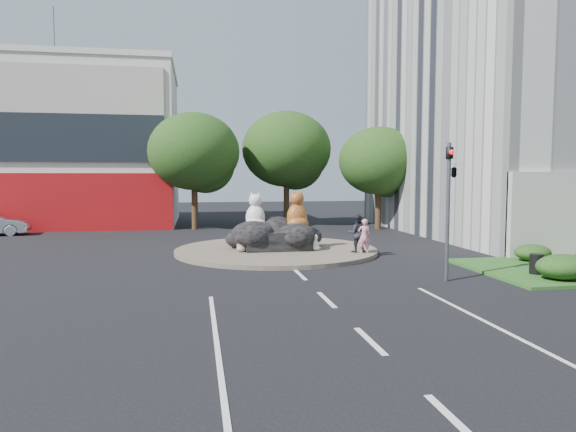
{
  "coord_description": "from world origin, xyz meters",
  "views": [
    {
      "loc": [
        -3.93,
        -15.07,
        3.82
      ],
      "look_at": [
        0.17,
        7.66,
        2.0
      ],
      "focal_mm": 32.0,
      "sensor_mm": 36.0,
      "label": 1
    }
  ],
  "objects_px": {
    "cat_white": "(255,211)",
    "pedestrian_pink": "(364,236)",
    "pedestrian_dark": "(357,233)",
    "kitten_calico": "(241,243)",
    "cat_tabby": "(297,210)",
    "litter_bin": "(536,264)",
    "kitten_white": "(315,242)"
  },
  "relations": [
    {
      "from": "cat_white",
      "to": "pedestrian_pink",
      "type": "height_order",
      "value": "cat_white"
    },
    {
      "from": "pedestrian_pink",
      "to": "pedestrian_dark",
      "type": "distance_m",
      "value": 0.47
    },
    {
      "from": "kitten_calico",
      "to": "pedestrian_dark",
      "type": "bearing_deg",
      "value": 33.57
    },
    {
      "from": "cat_tabby",
      "to": "pedestrian_pink",
      "type": "xyz_separation_m",
      "value": [
        2.76,
        -2.22,
        -1.11
      ]
    },
    {
      "from": "cat_tabby",
      "to": "cat_white",
      "type": "bearing_deg",
      "value": 151.75
    },
    {
      "from": "pedestrian_dark",
      "to": "kitten_calico",
      "type": "bearing_deg",
      "value": -6.48
    },
    {
      "from": "pedestrian_dark",
      "to": "cat_white",
      "type": "bearing_deg",
      "value": -22.65
    },
    {
      "from": "cat_white",
      "to": "kitten_calico",
      "type": "distance_m",
      "value": 2.08
    },
    {
      "from": "pedestrian_dark",
      "to": "litter_bin",
      "type": "bearing_deg",
      "value": 134.71
    },
    {
      "from": "pedestrian_pink",
      "to": "kitten_calico",
      "type": "bearing_deg",
      "value": -11.65
    },
    {
      "from": "pedestrian_dark",
      "to": "litter_bin",
      "type": "xyz_separation_m",
      "value": [
        5.14,
        -6.01,
        -0.6
      ]
    },
    {
      "from": "litter_bin",
      "to": "pedestrian_pink",
      "type": "bearing_deg",
      "value": 131.0
    },
    {
      "from": "litter_bin",
      "to": "cat_white",
      "type": "bearing_deg",
      "value": 139.36
    },
    {
      "from": "pedestrian_dark",
      "to": "litter_bin",
      "type": "distance_m",
      "value": 7.93
    },
    {
      "from": "pedestrian_pink",
      "to": "pedestrian_dark",
      "type": "relative_size",
      "value": 0.89
    },
    {
      "from": "pedestrian_pink",
      "to": "pedestrian_dark",
      "type": "xyz_separation_m",
      "value": [
        -0.25,
        0.39,
        0.09
      ]
    },
    {
      "from": "pedestrian_dark",
      "to": "cat_tabby",
      "type": "bearing_deg",
      "value": -31.91
    },
    {
      "from": "cat_white",
      "to": "pedestrian_dark",
      "type": "height_order",
      "value": "cat_white"
    },
    {
      "from": "pedestrian_pink",
      "to": "litter_bin",
      "type": "relative_size",
      "value": 2.14
    },
    {
      "from": "litter_bin",
      "to": "pedestrian_dark",
      "type": "bearing_deg",
      "value": 130.51
    },
    {
      "from": "cat_tabby",
      "to": "kitten_white",
      "type": "distance_m",
      "value": 1.93
    },
    {
      "from": "kitten_calico",
      "to": "kitten_white",
      "type": "height_order",
      "value": "kitten_calico"
    },
    {
      "from": "cat_tabby",
      "to": "pedestrian_pink",
      "type": "relative_size",
      "value": 1.26
    },
    {
      "from": "kitten_white",
      "to": "pedestrian_pink",
      "type": "xyz_separation_m",
      "value": [
        2.07,
        -1.21,
        0.39
      ]
    },
    {
      "from": "cat_white",
      "to": "litter_bin",
      "type": "xyz_separation_m",
      "value": [
        9.69,
        -8.32,
        -1.56
      ]
    },
    {
      "from": "litter_bin",
      "to": "kitten_white",
      "type": "bearing_deg",
      "value": 135.5
    },
    {
      "from": "cat_white",
      "to": "pedestrian_pink",
      "type": "relative_size",
      "value": 1.18
    },
    {
      "from": "cat_white",
      "to": "pedestrian_dark",
      "type": "bearing_deg",
      "value": 2.28
    },
    {
      "from": "cat_tabby",
      "to": "kitten_calico",
      "type": "height_order",
      "value": "cat_tabby"
    },
    {
      "from": "cat_white",
      "to": "kitten_white",
      "type": "relative_size",
      "value": 2.32
    },
    {
      "from": "cat_tabby",
      "to": "kitten_calico",
      "type": "relative_size",
      "value": 2.28
    },
    {
      "from": "cat_tabby",
      "to": "pedestrian_dark",
      "type": "xyz_separation_m",
      "value": [
        2.51,
        -1.83,
        -1.01
      ]
    }
  ]
}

